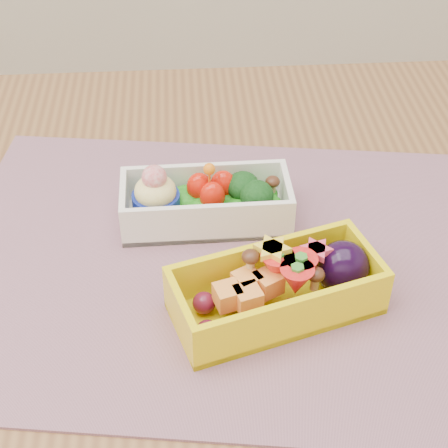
{
  "coord_description": "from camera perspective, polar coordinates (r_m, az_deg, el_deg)",
  "views": [
    {
      "loc": [
        -0.05,
        -0.44,
        1.19
      ],
      "look_at": [
        -0.01,
        0.04,
        0.79
      ],
      "focal_mm": 56.84,
      "sensor_mm": 36.0,
      "label": 1
    }
  ],
  "objects": [
    {
      "name": "placemat",
      "position": [
        0.64,
        -0.64,
        -2.98
      ],
      "size": [
        0.53,
        0.44,
        0.0
      ],
      "primitive_type": "cube",
      "rotation": [
        0.0,
        0.0,
        -0.15
      ],
      "color": "gray",
      "rests_on": "table"
    },
    {
      "name": "table",
      "position": [
        0.69,
        1.26,
        -10.71
      ],
      "size": [
        1.2,
        0.8,
        0.75
      ],
      "color": "brown",
      "rests_on": "ground"
    },
    {
      "name": "bento_white",
      "position": [
        0.67,
        -1.53,
        1.81
      ],
      "size": [
        0.16,
        0.07,
        0.07
      ],
      "rotation": [
        0.0,
        0.0,
        0.01
      ],
      "color": "white",
      "rests_on": "placemat"
    },
    {
      "name": "bento_yellow",
      "position": [
        0.58,
        4.61,
        -5.15
      ],
      "size": [
        0.18,
        0.12,
        0.06
      ],
      "rotation": [
        0.0,
        0.0,
        0.3
      ],
      "color": "yellow",
      "rests_on": "placemat"
    }
  ]
}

